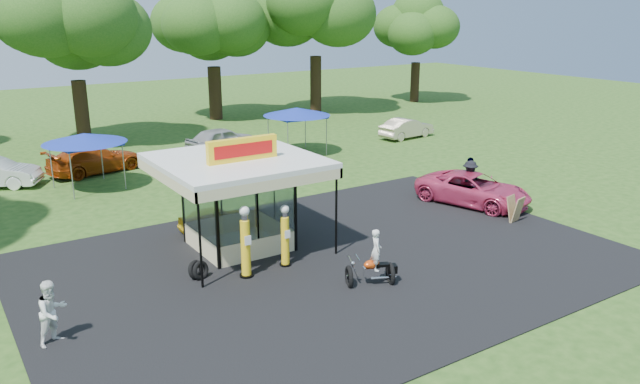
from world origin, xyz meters
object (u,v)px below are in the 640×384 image
at_px(spectator_west, 52,312).
at_px(tent_west, 85,139).
at_px(kiosk_car, 215,218).
at_px(pink_sedan, 473,189).
at_px(tent_east, 297,112).
at_px(spectator_east_b, 470,177).
at_px(bg_car_c, 222,140).
at_px(motorcycle, 374,262).
at_px(bg_car_e, 407,128).
at_px(bg_car_b, 95,159).
at_px(spectator_east_a, 470,181).
at_px(gas_pump_left, 245,244).
at_px(gas_station_kiosk, 238,201).
at_px(a_frame_sign, 515,209).
at_px(gas_pump_right, 285,237).

xyz_separation_m(spectator_west, tent_west, (4.43, 14.50, 1.59)).
height_order(kiosk_car, pink_sedan, pink_sedan).
relative_size(tent_west, tent_east, 0.98).
distance_m(pink_sedan, spectator_east_b, 1.28).
bearing_deg(bg_car_c, spectator_east_b, -171.41).
height_order(motorcycle, bg_car_e, motorcycle).
height_order(bg_car_b, bg_car_c, bg_car_c).
distance_m(pink_sedan, spectator_east_a, 0.59).
bearing_deg(bg_car_c, spectator_west, 131.26).
bearing_deg(motorcycle, gas_pump_left, 162.58).
distance_m(gas_station_kiosk, tent_west, 11.33).
xyz_separation_m(a_frame_sign, bg_car_c, (-4.58, 18.35, 0.23)).
bearing_deg(bg_car_e, bg_car_b, 77.37).
bearing_deg(gas_pump_right, gas_station_kiosk, 101.90).
relative_size(motorcycle, bg_car_b, 0.38).
height_order(spectator_east_b, bg_car_e, spectator_east_b).
bearing_deg(motorcycle, bg_car_e, 69.81).
relative_size(gas_station_kiosk, tent_east, 1.35).
height_order(gas_station_kiosk, gas_pump_left, gas_station_kiosk).
bearing_deg(bg_car_e, spectator_west, 114.54).
xyz_separation_m(gas_pump_right, pink_sedan, (10.53, 1.41, -0.35)).
distance_m(gas_pump_left, spectator_east_a, 12.47).
height_order(gas_pump_right, bg_car_b, gas_pump_right).
bearing_deg(gas_station_kiosk, gas_pump_right, -78.10).
distance_m(a_frame_sign, bg_car_b, 21.51).
distance_m(pink_sedan, bg_car_c, 16.46).
height_order(a_frame_sign, spectator_west, spectator_west).
bearing_deg(motorcycle, gas_station_kiosk, 135.28).
height_order(bg_car_e, tent_east, tent_east).
bearing_deg(gas_pump_right, motorcycle, -60.11).
distance_m(bg_car_b, bg_car_c, 7.70).
bearing_deg(bg_car_c, gas_pump_left, 144.81).
bearing_deg(kiosk_car, tent_east, -45.09).
bearing_deg(kiosk_car, gas_station_kiosk, -180.00).
bearing_deg(gas_pump_right, a_frame_sign, -7.05).
height_order(spectator_east_a, spectator_east_b, spectator_east_a).
xyz_separation_m(tent_west, tent_east, (12.38, 0.90, 0.05)).
xyz_separation_m(motorcycle, bg_car_e, (16.23, 17.14, -0.08)).
distance_m(gas_pump_right, bg_car_e, 22.89).
relative_size(pink_sedan, bg_car_c, 1.11).
xyz_separation_m(gas_pump_right, motorcycle, (1.61, -2.80, -0.30)).
bearing_deg(kiosk_car, a_frame_sign, -119.02).
bearing_deg(gas_pump_left, a_frame_sign, -5.65).
height_order(gas_station_kiosk, kiosk_car, gas_station_kiosk).
xyz_separation_m(gas_station_kiosk, bg_car_b, (-1.59, 13.98, -1.06)).
bearing_deg(a_frame_sign, tent_west, 120.08).
xyz_separation_m(gas_station_kiosk, bg_car_c, (6.07, 14.64, -1.00)).
bearing_deg(spectator_west, gas_pump_right, -19.71).
bearing_deg(a_frame_sign, spectator_east_a, 66.50).
bearing_deg(spectator_east_b, a_frame_sign, 46.68).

